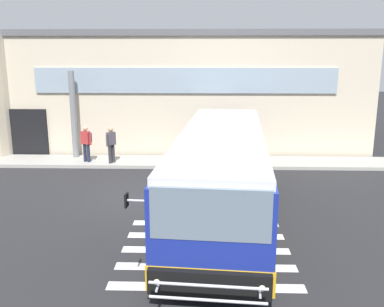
{
  "coord_description": "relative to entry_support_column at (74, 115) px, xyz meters",
  "views": [
    {
      "loc": [
        1.94,
        -14.39,
        5.02
      ],
      "look_at": [
        1.5,
        0.53,
        1.5
      ],
      "focal_mm": 39.45,
      "sensor_mm": 36.0,
      "label": 1
    }
  ],
  "objects": [
    {
      "name": "boarding_curb",
      "position": [
        4.3,
        -0.6,
        -2.14
      ],
      "size": [
        24.45,
        2.0,
        0.15
      ],
      "primitive_type": "cube",
      "color": "#9E9B93",
      "rests_on": "ground"
    },
    {
      "name": "bus_main_foreground",
      "position": [
        6.8,
        -6.9,
        -0.88
      ],
      "size": [
        3.87,
        11.43,
        2.7
      ],
      "color": "navy",
      "rests_on": "ground"
    },
    {
      "name": "terminal_building",
      "position": [
        3.62,
        6.21,
        0.86
      ],
      "size": [
        22.25,
        13.8,
        6.16
      ],
      "color": "beige",
      "rests_on": "ground"
    },
    {
      "name": "bay_paint_stripes",
      "position": [
        6.3,
        -9.6,
        -2.21
      ],
      "size": [
        4.4,
        3.96,
        0.01
      ],
      "color": "silver",
      "rests_on": "ground"
    },
    {
      "name": "ground_plane",
      "position": [
        4.3,
        -5.4,
        -2.22
      ],
      "size": [
        80.0,
        90.0,
        0.02
      ],
      "primitive_type": "cube",
      "color": "#232326",
      "rests_on": "ground"
    },
    {
      "name": "safety_bollard_yellow",
      "position": [
        5.6,
        -1.8,
        -1.76
      ],
      "size": [
        0.18,
        0.18,
        0.9
      ],
      "primitive_type": "cylinder",
      "color": "yellow",
      "rests_on": "ground"
    },
    {
      "name": "passenger_near_column",
      "position": [
        0.81,
        -0.92,
        -1.1
      ],
      "size": [
        0.56,
        0.47,
        1.68
      ],
      "color": "#1E2338",
      "rests_on": "boarding_curb"
    },
    {
      "name": "entry_support_column",
      "position": [
        0.0,
        0.0,
        0.0
      ],
      "size": [
        0.28,
        0.28,
        4.13
      ],
      "primitive_type": "cylinder",
      "color": "slate",
      "rests_on": "boarding_curb"
    },
    {
      "name": "passenger_by_doorway",
      "position": [
        1.99,
        -1.1,
        -1.13
      ],
      "size": [
        0.39,
        0.51,
        1.68
      ],
      "color": "#2D2D33",
      "rests_on": "boarding_curb"
    }
  ]
}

